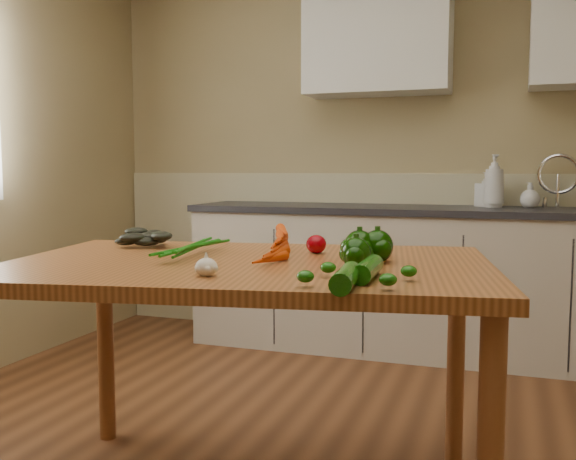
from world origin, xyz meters
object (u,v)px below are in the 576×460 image
(table, at_px, (249,289))
(carrot_bunch, at_px, (249,246))
(tomato_c, at_px, (380,246))
(soap_bottle_c, at_px, (530,195))
(garlic_bulb, at_px, (206,267))
(tomato_b, at_px, (353,246))
(leafy_greens, at_px, (149,232))
(tomato_a, at_px, (316,244))
(pepper_b, at_px, (377,246))
(zucchini_b, at_px, (346,278))
(zucchini_a, at_px, (368,269))
(soap_bottle_b, at_px, (486,189))
(soap_bottle_a, at_px, (494,181))
(pepper_c, at_px, (356,253))
(pepper_a, at_px, (360,246))

(table, xyz_separation_m, carrot_bunch, (-0.03, 0.07, 0.13))
(table, relative_size, tomato_c, 21.55)
(table, height_order, soap_bottle_c, soap_bottle_c)
(garlic_bulb, height_order, tomato_b, tomato_b)
(leafy_greens, relative_size, tomato_a, 3.07)
(tomato_a, distance_m, tomato_c, 0.23)
(leafy_greens, height_order, pepper_b, leafy_greens)
(tomato_c, bearing_deg, soap_bottle_c, 74.53)
(tomato_b, distance_m, zucchini_b, 0.65)
(soap_bottle_c, height_order, zucchini_a, soap_bottle_c)
(soap_bottle_b, bearing_deg, leafy_greens, 104.19)
(soap_bottle_a, distance_m, soap_bottle_c, 0.22)
(pepper_c, xyz_separation_m, zucchini_a, (0.08, -0.19, -0.02))
(carrot_bunch, xyz_separation_m, tomato_b, (0.31, 0.19, -0.01))
(garlic_bulb, height_order, tomato_c, tomato_c)
(carrot_bunch, height_order, zucchini_b, carrot_bunch)
(carrot_bunch, height_order, zucchini_a, carrot_bunch)
(carrot_bunch, bearing_deg, zucchini_a, -41.46)
(pepper_c, distance_m, tomato_c, 0.27)
(garlic_bulb, bearing_deg, pepper_a, 50.06)
(carrot_bunch, xyz_separation_m, tomato_a, (0.18, 0.18, -0.01))
(garlic_bulb, bearing_deg, zucchini_a, 13.08)
(tomato_a, bearing_deg, pepper_c, -53.05)
(soap_bottle_a, distance_m, garlic_bulb, 2.54)
(leafy_greens, bearing_deg, zucchini_a, -25.51)
(soap_bottle_a, xyz_separation_m, soap_bottle_c, (0.20, 0.04, -0.08))
(carrot_bunch, bearing_deg, pepper_a, -6.75)
(carrot_bunch, bearing_deg, garlic_bulb, -95.11)
(leafy_greens, relative_size, tomato_b, 3.28)
(garlic_bulb, distance_m, pepper_b, 0.58)
(pepper_a, distance_m, zucchini_a, 0.32)
(soap_bottle_a, distance_m, pepper_b, 2.03)
(carrot_bunch, xyz_separation_m, zucchini_b, (0.45, -0.45, -0.01))
(soap_bottle_b, relative_size, tomato_c, 2.66)
(carrot_bunch, relative_size, tomato_a, 3.99)
(table, relative_size, leafy_greens, 7.67)
(table, relative_size, pepper_a, 16.84)
(tomato_c, bearing_deg, leafy_greens, -179.81)
(soap_bottle_b, bearing_deg, pepper_c, 127.81)
(pepper_c, height_order, tomato_a, pepper_c)
(soap_bottle_c, distance_m, pepper_b, 2.10)
(pepper_a, distance_m, tomato_a, 0.25)
(pepper_a, bearing_deg, zucchini_b, -81.26)
(soap_bottle_a, height_order, garlic_bulb, soap_bottle_a)
(table, height_order, pepper_a, pepper_a)
(soap_bottle_a, bearing_deg, tomato_b, -122.49)
(soap_bottle_a, height_order, leafy_greens, soap_bottle_a)
(pepper_a, bearing_deg, soap_bottle_a, 79.89)
(leafy_greens, distance_m, zucchini_b, 1.12)
(tomato_a, relative_size, tomato_b, 1.07)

